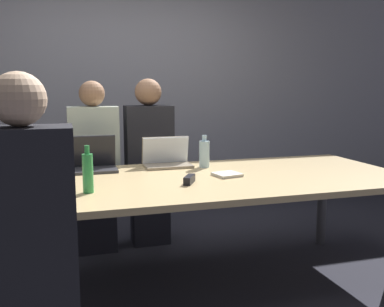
% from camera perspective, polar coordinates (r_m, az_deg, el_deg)
% --- Properties ---
extents(ground_plane, '(24.00, 24.00, 0.00)m').
position_cam_1_polar(ground_plane, '(3.09, -4.06, -17.47)').
color(ground_plane, '#2D2D38').
extents(curtain_wall, '(12.00, 0.06, 2.80)m').
position_cam_1_polar(curtain_wall, '(4.69, -9.51, 9.13)').
color(curtain_wall, '#9999A3').
rests_on(curtain_wall, ground_plane).
extents(conference_table, '(3.42, 1.23, 0.76)m').
position_cam_1_polar(conference_table, '(2.85, -4.21, -4.65)').
color(conference_table, '#D6B77F').
rests_on(conference_table, ground_plane).
extents(laptop_far_center, '(0.37, 0.22, 0.23)m').
position_cam_1_polar(laptop_far_center, '(3.30, -3.38, -0.57)').
color(laptop_far_center, gray).
rests_on(laptop_far_center, conference_table).
extents(person_far_center, '(0.40, 0.24, 1.44)m').
position_cam_1_polar(person_far_center, '(3.73, -5.72, -1.42)').
color(person_far_center, '#2D2D38').
rests_on(person_far_center, ground_plane).
extents(bottle_far_center, '(0.08, 0.08, 0.25)m').
position_cam_1_polar(bottle_far_center, '(3.25, 1.65, 0.00)').
color(bottle_far_center, '#ADD1E0').
rests_on(bottle_far_center, conference_table).
extents(laptop_far_midleft, '(0.33, 0.25, 0.25)m').
position_cam_1_polar(laptop_far_midleft, '(3.22, -12.99, -0.90)').
color(laptop_far_midleft, '#333338').
rests_on(laptop_far_midleft, conference_table).
extents(person_far_midleft, '(0.40, 0.24, 1.42)m').
position_cam_1_polar(person_far_midleft, '(3.62, -12.86, -2.18)').
color(person_far_midleft, '#2D2D38').
rests_on(person_far_midleft, ground_plane).
extents(cup_far_midleft, '(0.09, 0.09, 0.09)m').
position_cam_1_polar(cup_far_midleft, '(3.13, -17.98, -1.89)').
color(cup_far_midleft, brown).
rests_on(cup_far_midleft, conference_table).
extents(laptop_near_left, '(0.34, 0.25, 0.25)m').
position_cam_1_polar(laptop_near_left, '(2.38, -20.64, -4.70)').
color(laptop_near_left, '#B7B7BC').
rests_on(laptop_near_left, conference_table).
extents(person_near_left, '(0.40, 0.24, 1.43)m').
position_cam_1_polar(person_near_left, '(1.94, -21.05, -11.99)').
color(person_near_left, '#2D2D38').
rests_on(person_near_left, ground_plane).
extents(bottle_near_left, '(0.06, 0.06, 0.28)m').
position_cam_1_polar(bottle_near_left, '(2.53, -13.72, -2.47)').
color(bottle_near_left, green).
rests_on(bottle_near_left, conference_table).
extents(stapler, '(0.11, 0.15, 0.05)m').
position_cam_1_polar(stapler, '(2.72, -0.36, -3.49)').
color(stapler, black).
rests_on(stapler, conference_table).
extents(notebook, '(0.20, 0.19, 0.02)m').
position_cam_1_polar(notebook, '(2.95, 4.71, -2.81)').
color(notebook, silver).
rests_on(notebook, conference_table).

